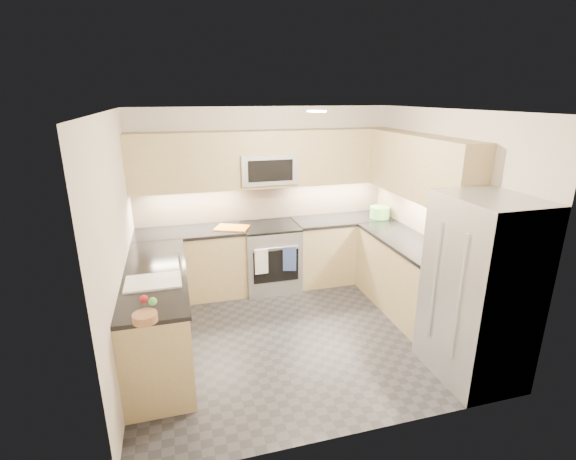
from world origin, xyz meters
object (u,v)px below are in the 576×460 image
object	(u,v)px
gas_range	(271,257)
refrigerator	(479,290)
cutting_board	(232,228)
fruit_basket	(145,318)
microwave	(267,168)
utensil_bowl	(380,212)

from	to	relation	value
gas_range	refrigerator	distance (m)	2.86
cutting_board	fruit_basket	bearing A→B (deg)	-114.35
microwave	fruit_basket	size ratio (longest dim) A/B	3.94
gas_range	microwave	xyz separation A→B (m)	(0.00, 0.12, 1.24)
refrigerator	gas_range	bearing A→B (deg)	120.88
gas_range	utensil_bowl	size ratio (longest dim) A/B	3.24
gas_range	cutting_board	distance (m)	0.72
microwave	utensil_bowl	distance (m)	1.77
refrigerator	cutting_board	distance (m)	3.11
gas_range	cutting_board	bearing A→B (deg)	-177.55
microwave	cutting_board	size ratio (longest dim) A/B	1.77
refrigerator	utensil_bowl	size ratio (longest dim) A/B	6.41
utensil_bowl	microwave	bearing A→B (deg)	172.22
utensil_bowl	fruit_basket	distance (m)	3.83
microwave	utensil_bowl	size ratio (longest dim) A/B	2.70
refrigerator	utensil_bowl	xyz separation A→B (m)	(0.17, 2.33, 0.12)
refrigerator	utensil_bowl	world-z (taller)	refrigerator
refrigerator	fruit_basket	world-z (taller)	refrigerator
utensil_bowl	cutting_board	xyz separation A→B (m)	(-2.15, 0.07, -0.07)
refrigerator	utensil_bowl	distance (m)	2.34
utensil_bowl	cutting_board	size ratio (longest dim) A/B	0.66
refrigerator	microwave	bearing A→B (deg)	119.62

